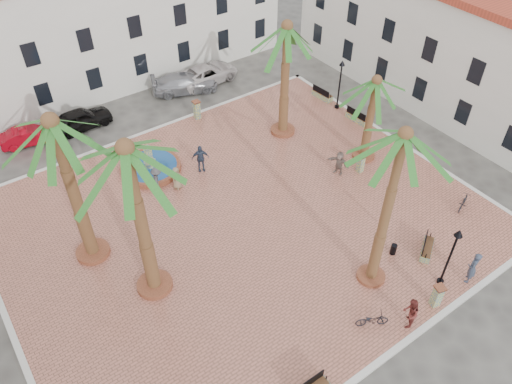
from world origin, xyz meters
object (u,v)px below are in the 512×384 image
Objects in this scene: bollard_se at (437,296)px; bicycle_a at (372,320)px; car_white at (207,74)px; pedestrian_fountain_b at (200,158)px; palm_ne at (287,40)px; palm_e at (375,91)px; cyclist_a at (472,268)px; car_black at (81,119)px; palm_sw at (129,167)px; lamppost_e at (341,76)px; litter_bin at (393,249)px; fountain at (151,167)px; cyclist_b at (410,313)px; bench_e at (357,118)px; car_silver at (185,83)px; bollard_e at (361,163)px; pedestrian_fountain_a at (177,178)px; palm_s at (401,152)px; bicycle_b at (464,202)px; lamppost_s at (453,248)px; palm_nw at (56,139)px; bollard_n at (197,109)px; pedestrian_north at (157,180)px; car_red at (30,136)px; bench_ne at (322,95)px; bench_se at (427,249)px; pedestrian_east at (339,163)px.

bollard_se is 0.86× the size of bicycle_a.
pedestrian_fountain_b is at bearing 142.55° from car_white.
palm_e is at bearing -64.16° from palm_ne.
cyclist_a is 0.45× the size of car_black.
palm_sw reaches higher than pedestrian_fountain_b.
litter_bin is at bearing -120.40° from lamppost_e.
cyclist_b is at bearing -74.99° from fountain.
bench_e is 13.64m from car_silver.
bollard_se is 2.58m from cyclist_a.
cyclist_b is at bearing -122.96° from bollard_e.
lamppost_e is 18.77m from car_black.
palm_sw is 10.26m from pedestrian_fountain_a.
palm_s is at bearing 114.10° from bollard_se.
palm_ne reaches higher than bollard_e.
palm_e is 13.00m from pedestrian_fountain_a.
lamppost_s is at bearing 98.54° from bicycle_b.
bollard_n is (11.17, 8.05, -6.79)m from palm_nw.
palm_s reaches higher than lamppost_s.
car_white is (8.34, 10.27, -0.18)m from pedestrian_fountain_a.
fountain is 13.37m from bollard_e.
bollard_se is at bearing -117.68° from palm_e.
bicycle_b is (13.35, -13.79, 0.19)m from fountain.
car_silver is at bearing 44.20° from palm_nw.
pedestrian_north is (-3.15, -0.25, -0.06)m from pedestrian_fountain_b.
lamppost_s is 15.77m from pedestrian_fountain_b.
palm_sw reaches higher than car_red.
pedestrian_fountain_a reaches higher than bench_e.
bollard_se is 3.57m from litter_bin.
bollard_e reaches higher than bench_ne.
palm_sw reaches higher than car_black.
car_black is at bearing 26.17° from pedestrian_north.
pedestrian_fountain_a reaches higher than car_red.
palm_e is at bearing 5.70° from palm_sw.
bollard_n is 2.22× the size of litter_bin.
palm_e is 13.75m from bicycle_a.
car_red is (-14.26, 22.44, 0.22)m from bench_se.
cyclist_b is (-4.51, 0.00, -0.09)m from cyclist_a.
lamppost_s reaches higher than bench_se.
bicycle_a is at bearing -146.57° from pedestrian_north.
bollard_e is 6.46m from bicycle_b.
car_white is (-1.90, 15.61, -0.06)m from bollard_e.
bollard_e is at bearing 49.64° from palm_s.
car_white is (4.26, 25.11, -0.30)m from cyclist_b.
bench_ne is 2.83× the size of litter_bin.
bench_se is 0.45× the size of car_red.
bollard_e is 1.98× the size of litter_bin.
bollard_se is 1.95m from cyclist_b.
palm_e is 3.39× the size of cyclist_b.
bollard_se is 0.36× the size of car_red.
bench_se is 7.74m from pedestrian_east.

